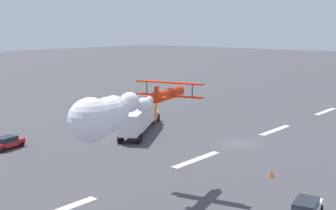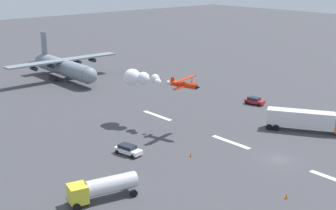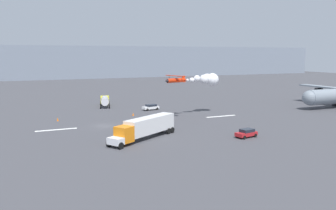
% 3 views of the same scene
% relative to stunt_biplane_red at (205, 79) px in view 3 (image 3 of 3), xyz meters
% --- Properties ---
extents(ground_plane, '(440.00, 440.00, 0.00)m').
position_rel_stunt_biplane_red_xyz_m(ground_plane, '(-27.00, -5.09, -8.62)').
color(ground_plane, '#424247').
rests_on(ground_plane, ground).
extents(runway_stripe_2, '(8.00, 0.90, 0.01)m').
position_rel_stunt_biplane_red_xyz_m(runway_stripe_2, '(-36.54, -5.09, -8.61)').
color(runway_stripe_2, white).
rests_on(runway_stripe_2, ground).
extents(runway_stripe_3, '(8.00, 0.90, 0.01)m').
position_rel_stunt_biplane_red_xyz_m(runway_stripe_3, '(-17.46, -5.09, -8.61)').
color(runway_stripe_3, white).
rests_on(runway_stripe_3, ground).
extents(runway_stripe_4, '(8.00, 0.90, 0.01)m').
position_rel_stunt_biplane_red_xyz_m(runway_stripe_4, '(1.61, -5.09, -8.61)').
color(runway_stripe_4, white).
rests_on(runway_stripe_4, ground).
extents(mountain_ridge_distant, '(396.00, 16.00, 19.83)m').
position_rel_stunt_biplane_red_xyz_m(mountain_ridge_distant, '(-27.00, 147.33, 1.30)').
color(mountain_ridge_distant, gray).
rests_on(mountain_ridge_distant, ground).
extents(stunt_biplane_red, '(16.12, 7.51, 3.18)m').
position_rel_stunt_biplane_red_xyz_m(stunt_biplane_red, '(0.00, 0.00, 0.00)').
color(stunt_biplane_red, red).
extents(semi_truck_orange, '(14.73, 10.50, 3.70)m').
position_rel_stunt_biplane_red_xyz_m(semi_truck_orange, '(-23.07, -19.31, -6.48)').
color(semi_truck_orange, silver).
rests_on(semi_truck_orange, ground).
extents(fuel_tanker_truck, '(4.62, 9.08, 2.90)m').
position_rel_stunt_biplane_red_xyz_m(fuel_tanker_truck, '(-19.98, 22.08, -6.88)').
color(fuel_tanker_truck, yellow).
rests_on(fuel_tanker_truck, ground).
extents(followme_car_yellow, '(4.36, 2.67, 1.52)m').
position_rel_stunt_biplane_red_xyz_m(followme_car_yellow, '(-6.10, -25.69, -7.81)').
color(followme_car_yellow, '#B21E23').
rests_on(followme_car_yellow, ground).
extents(airport_staff_sedan, '(4.77, 2.76, 1.52)m').
position_rel_stunt_biplane_red_xyz_m(airport_staff_sedan, '(-10.32, 10.91, -7.81)').
color(airport_staff_sedan, white).
rests_on(airport_staff_sedan, ground).
extents(traffic_cone_near, '(0.44, 0.44, 0.75)m').
position_rel_stunt_biplane_red_xyz_m(traffic_cone_near, '(-35.09, 4.50, -8.24)').
color(traffic_cone_near, orange).
rests_on(traffic_cone_near, ground).
extents(traffic_cone_far, '(0.44, 0.44, 0.75)m').
position_rel_stunt_biplane_red_xyz_m(traffic_cone_far, '(-17.48, 4.23, -8.24)').
color(traffic_cone_far, orange).
rests_on(traffic_cone_far, ground).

